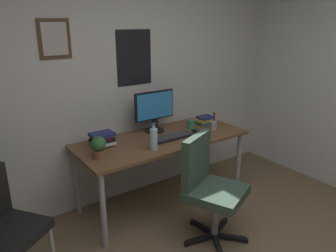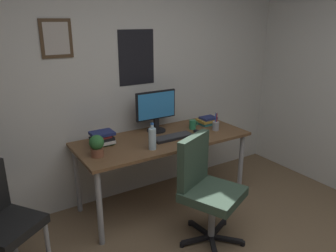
{
  "view_description": "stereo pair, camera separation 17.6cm",
  "coord_description": "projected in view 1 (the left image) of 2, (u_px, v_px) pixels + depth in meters",
  "views": [
    {
      "loc": [
        -1.47,
        -0.85,
        1.88
      ],
      "look_at": [
        0.27,
        1.6,
        0.89
      ],
      "focal_mm": 34.79,
      "sensor_mm": 36.0,
      "label": 1
    },
    {
      "loc": [
        -1.32,
        -0.95,
        1.88
      ],
      "look_at": [
        0.27,
        1.6,
        0.89
      ],
      "focal_mm": 34.79,
      "sensor_mm": 36.0,
      "label": 2
    }
  ],
  "objects": [
    {
      "name": "monitor",
      "position": [
        154.0,
        110.0,
        3.4
      ],
      "size": [
        0.46,
        0.2,
        0.43
      ],
      "color": "black",
      "rests_on": "desk"
    },
    {
      "name": "keyboard",
      "position": [
        173.0,
        137.0,
        3.27
      ],
      "size": [
        0.43,
        0.15,
        0.03
      ],
      "color": "black",
      "rests_on": "desk"
    },
    {
      "name": "potted_plant",
      "position": [
        99.0,
        147.0,
        2.78
      ],
      "size": [
        0.13,
        0.13,
        0.2
      ],
      "color": "brown",
      "rests_on": "desk"
    },
    {
      "name": "side_chair",
      "position": [
        2.0,
        223.0,
        2.31
      ],
      "size": [
        0.59,
        0.59,
        0.88
      ],
      "color": "black",
      "rests_on": "ground_plane"
    },
    {
      "name": "book_stack_left",
      "position": [
        204.0,
        120.0,
        3.72
      ],
      "size": [
        0.2,
        0.18,
        0.09
      ],
      "color": "#26727A",
      "rests_on": "desk"
    },
    {
      "name": "book_stack_right",
      "position": [
        103.0,
        139.0,
        3.05
      ],
      "size": [
        0.21,
        0.18,
        0.13
      ],
      "color": "#33723F",
      "rests_on": "desk"
    },
    {
      "name": "pen_cup",
      "position": [
        214.0,
        125.0,
        3.52
      ],
      "size": [
        0.07,
        0.07,
        0.2
      ],
      "color": "#9EA0A5",
      "rests_on": "desk"
    },
    {
      "name": "water_bottle",
      "position": [
        154.0,
        139.0,
        2.96
      ],
      "size": [
        0.07,
        0.07,
        0.25
      ],
      "color": "silver",
      "rests_on": "desk"
    },
    {
      "name": "desk",
      "position": [
        162.0,
        144.0,
        3.31
      ],
      "size": [
        1.75,
        0.74,
        0.74
      ],
      "color": "brown",
      "rests_on": "ground_plane"
    },
    {
      "name": "coffee_mug_near",
      "position": [
        191.0,
        124.0,
        3.55
      ],
      "size": [
        0.11,
        0.07,
        0.1
      ],
      "color": "#2D8C59",
      "rests_on": "desk"
    },
    {
      "name": "wall_back",
      "position": [
        115.0,
        79.0,
        3.31
      ],
      "size": [
        4.4,
        0.1,
        2.6
      ],
      "color": "silver",
      "rests_on": "ground_plane"
    },
    {
      "name": "computer_mouse",
      "position": [
        196.0,
        131.0,
        3.43
      ],
      "size": [
        0.06,
        0.11,
        0.04
      ],
      "color": "black",
      "rests_on": "desk"
    },
    {
      "name": "office_chair",
      "position": [
        208.0,
        184.0,
        2.81
      ],
      "size": [
        0.61,
        0.61,
        0.95
      ],
      "color": "#334738",
      "rests_on": "ground_plane"
    }
  ]
}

